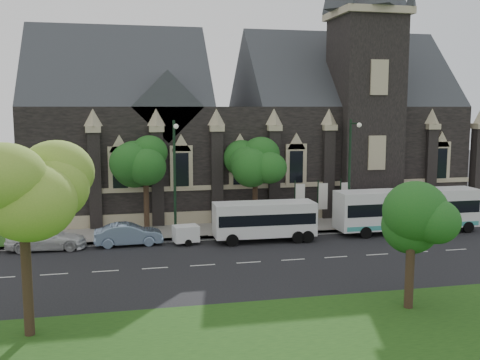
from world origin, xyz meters
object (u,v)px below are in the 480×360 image
object	(u,v)px
tree_park_near	(29,190)
tree_park_east	(413,216)
street_lamp_mid	(175,173)
banner_flag_right	(344,198)
tour_coach	(407,209)
street_lamp_near	(351,168)
box_trailer	(186,234)
tree_walk_left	(148,160)
tree_walk_right	(257,157)
shuttle_bus	(265,219)
sedan	(129,234)
banner_flag_center	(321,199)
banner_flag_left	(298,200)
car_far_white	(46,238)

from	to	relation	value
tree_park_near	tree_park_east	size ratio (longest dim) A/B	1.36
street_lamp_mid	banner_flag_right	distance (m)	14.67
tour_coach	street_lamp_near	bearing A→B (deg)	162.45
tree_park_east	box_trailer	bearing A→B (deg)	122.66
street_lamp_near	tour_coach	size ratio (longest dim) A/B	0.76
tree_park_east	street_lamp_mid	size ratio (longest dim) A/B	0.70
box_trailer	tree_walk_left	bearing A→B (deg)	107.34
tree_walk_right	street_lamp_near	bearing A→B (deg)	-28.06
shuttle_bus	sedan	distance (m)	10.05
tree_park_near	tree_walk_right	bearing A→B (deg)	52.44
street_lamp_mid	banner_flag_right	world-z (taller)	street_lamp_mid
tree_park_east	banner_flag_right	world-z (taller)	tree_park_east
street_lamp_mid	banner_flag_right	size ratio (longest dim) A/B	2.25
box_trailer	banner_flag_center	bearing A→B (deg)	8.22
tree_walk_right	box_trailer	world-z (taller)	tree_walk_right
street_lamp_mid	street_lamp_near	bearing A→B (deg)	0.00
street_lamp_near	tree_walk_right	bearing A→B (deg)	151.94
box_trailer	tree_park_east	bearing A→B (deg)	-65.23
street_lamp_mid	banner_flag_left	size ratio (longest dim) A/B	2.25
tree_park_near	tour_coach	world-z (taller)	tree_park_near
tree_park_near	box_trailer	distance (m)	17.58
tree_park_east	banner_flag_left	xyz separation A→B (m)	(0.11, 18.32, -2.24)
banner_flag_left	sedan	xyz separation A→B (m)	(-13.80, -2.80, -1.58)
sedan	tree_walk_left	bearing A→B (deg)	-22.52
street_lamp_mid	tree_park_east	bearing A→B (deg)	-58.21
tree_walk_left	banner_flag_left	world-z (taller)	tree_walk_left
street_lamp_mid	car_far_white	bearing A→B (deg)	-174.45
street_lamp_near	tour_coach	distance (m)	5.60
tree_walk_left	street_lamp_mid	bearing A→B (deg)	-63.53
tree_park_near	tour_coach	size ratio (longest dim) A/B	0.73
street_lamp_mid	sedan	xyz separation A→B (m)	(-3.51, -0.89, -4.31)
street_lamp_near	shuttle_bus	size ratio (longest dim) A/B	1.18
tree_walk_right	car_far_white	bearing A→B (deg)	-164.62
tree_park_near	tour_coach	xyz separation A→B (m)	(26.13, 14.50, -4.55)
street_lamp_mid	tour_coach	xyz separation A→B (m)	(18.36, -1.36, -3.24)
box_trailer	tour_coach	bearing A→B (deg)	-7.55
banner_flag_center	sedan	bearing A→B (deg)	-169.95
street_lamp_near	banner_flag_left	bearing A→B (deg)	152.82
tree_walk_left	banner_flag_center	distance (m)	14.58
tree_park_east	box_trailer	xyz separation A→B (m)	(-9.58, 14.95, -3.84)
street_lamp_near	street_lamp_mid	world-z (taller)	same
sedan	car_far_white	world-z (taller)	sedan
tour_coach	sedan	distance (m)	21.90
tree_walk_left	banner_flag_left	distance (m)	12.66
shuttle_bus	tree_park_east	bearing A→B (deg)	-74.71
street_lamp_mid	sedan	world-z (taller)	street_lamp_mid
banner_flag_left	tree_walk_right	bearing A→B (deg)	150.90
banner_flag_left	banner_flag_center	size ratio (longest dim) A/B	1.00
tour_coach	shuttle_bus	xyz separation A→B (m)	(-11.89, -0.34, -0.18)
banner_flag_left	tour_coach	world-z (taller)	banner_flag_left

